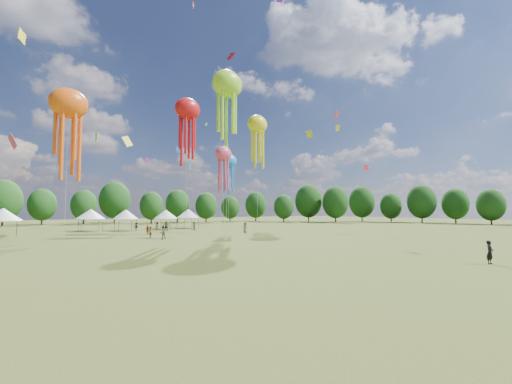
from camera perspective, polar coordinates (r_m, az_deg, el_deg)
ground at (r=24.75m, az=24.14°, el=-12.50°), size 300.00×300.00×0.00m
observer_main at (r=30.70m, az=36.01°, el=-8.62°), size 0.67×0.46×1.78m
spectator_near at (r=47.84m, az=-16.15°, el=-6.92°), size 0.89×0.69×1.82m
spectators_far at (r=64.49m, az=-14.19°, el=-6.00°), size 18.13×19.14×1.87m
festival_tents at (r=69.57m, az=-23.27°, el=-3.60°), size 38.30×11.35×4.45m
show_kites at (r=59.76m, az=-8.61°, el=11.92°), size 45.13×22.17×28.63m
small_kites at (r=62.81m, az=-16.07°, el=20.31°), size 70.96×53.63×43.22m
treeline at (r=76.46m, az=-23.75°, el=-1.12°), size 201.57×95.24×13.43m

